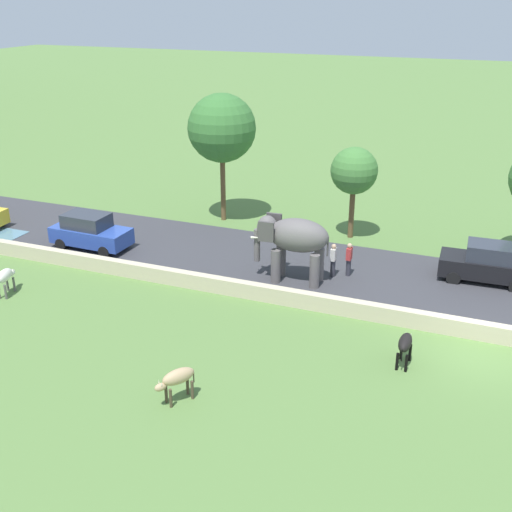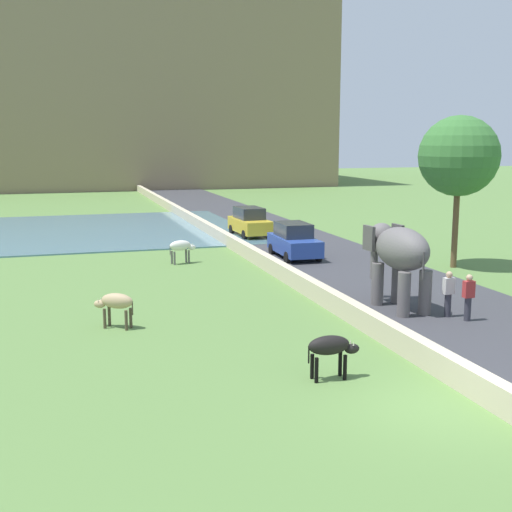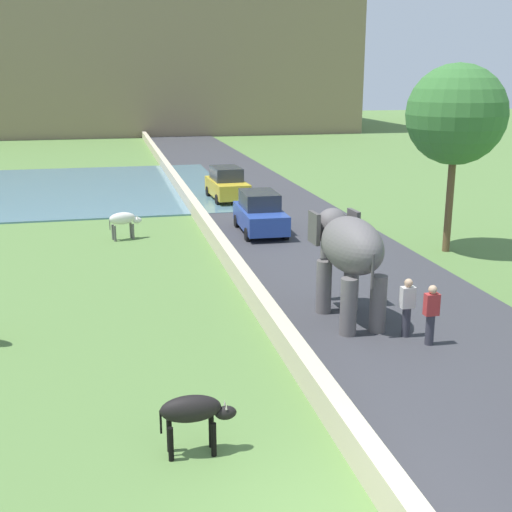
{
  "view_description": "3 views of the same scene",
  "coord_description": "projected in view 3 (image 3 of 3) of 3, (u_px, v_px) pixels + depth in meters",
  "views": [
    {
      "loc": [
        -20.86,
        0.3,
        11.99
      ],
      "look_at": [
        1.14,
        9.02,
        1.99
      ],
      "focal_mm": 44.0,
      "sensor_mm": 36.0,
      "label": 1
    },
    {
      "loc": [
        -8.12,
        -12.57,
        6.07
      ],
      "look_at": [
        -1.41,
        9.6,
        1.95
      ],
      "focal_mm": 46.93,
      "sensor_mm": 36.0,
      "label": 2
    },
    {
      "loc": [
        -2.87,
        -8.3,
        6.69
      ],
      "look_at": [
        1.12,
        9.42,
        1.68
      ],
      "focal_mm": 46.6,
      "sensor_mm": 36.0,
      "label": 3
    }
  ],
  "objects": [
    {
      "name": "elephant",
      "position": [
        348.0,
        250.0,
        18.06
      ],
      "size": [
        1.54,
        3.5,
        2.99
      ],
      "color": "#605B5B",
      "rests_on": "ground"
    },
    {
      "name": "tree_mid",
      "position": [
        456.0,
        115.0,
        24.47
      ],
      "size": [
        3.71,
        3.71,
        7.08
      ],
      "color": "brown",
      "rests_on": "ground"
    },
    {
      "name": "person_trailing",
      "position": [
        407.0,
        307.0,
        17.12
      ],
      "size": [
        0.36,
        0.22,
        1.63
      ],
      "color": "#33333D",
      "rests_on": "ground"
    },
    {
      "name": "barrier_wall",
      "position": [
        212.0,
        233.0,
        27.28
      ],
      "size": [
        0.4,
        110.0,
        0.69
      ],
      "primitive_type": "cube",
      "color": "beige",
      "rests_on": "ground"
    },
    {
      "name": "person_beside_elephant",
      "position": [
        431.0,
        314.0,
        16.6
      ],
      "size": [
        0.36,
        0.22,
        1.63
      ],
      "color": "#33333D",
      "rests_on": "ground"
    },
    {
      "name": "cow_black",
      "position": [
        194.0,
        412.0,
        11.89
      ],
      "size": [
        1.39,
        0.46,
        1.15
      ],
      "color": "black",
      "rests_on": "ground"
    },
    {
      "name": "hill_distant",
      "position": [
        72.0,
        23.0,
        79.51
      ],
      "size": [
        64.0,
        28.0,
        24.91
      ],
      "primitive_type": "cube",
      "color": "#897556",
      "rests_on": "ground"
    },
    {
      "name": "car_yellow",
      "position": [
        227.0,
        184.0,
        35.92
      ],
      "size": [
        1.93,
        4.07,
        1.8
      ],
      "color": "gold",
      "rests_on": "ground"
    },
    {
      "name": "car_blue",
      "position": [
        260.0,
        213.0,
        28.45
      ],
      "size": [
        1.87,
        4.04,
        1.8
      ],
      "color": "#2D4CA8",
      "rests_on": "ground"
    },
    {
      "name": "road_surface",
      "position": [
        288.0,
        226.0,
        30.05
      ],
      "size": [
        7.0,
        120.0,
        0.06
      ],
      "primitive_type": "cube",
      "color": "#38383D",
      "rests_on": "ground"
    },
    {
      "name": "cow_white",
      "position": [
        124.0,
        220.0,
        27.46
      ],
      "size": [
        1.42,
        0.72,
        1.15
      ],
      "color": "silver",
      "rests_on": "ground"
    }
  ]
}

